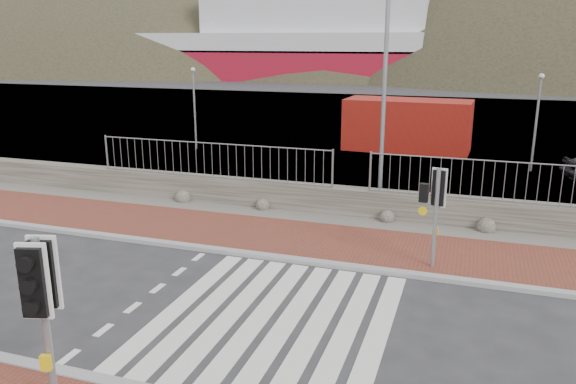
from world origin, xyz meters
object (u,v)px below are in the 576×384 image
(traffic_signal_near, at_px, (42,293))
(shipping_container, at_px, (407,125))
(streetlight, at_px, (389,73))
(ferry, at_px, (272,40))
(traffic_signal_far, at_px, (436,197))

(traffic_signal_near, distance_m, shipping_container, 23.13)
(streetlight, bearing_deg, traffic_signal_near, -79.55)
(ferry, height_order, streetlight, ferry)
(ferry, relative_size, traffic_signal_near, 17.13)
(traffic_signal_far, bearing_deg, streetlight, -58.21)
(ferry, distance_m, traffic_signal_far, 69.99)
(traffic_signal_near, bearing_deg, streetlight, 61.44)
(traffic_signal_near, relative_size, shipping_container, 0.47)
(ferry, bearing_deg, shipping_container, -62.96)
(traffic_signal_near, bearing_deg, ferry, 92.18)
(traffic_signal_far, relative_size, shipping_container, 0.42)
(streetlight, bearing_deg, traffic_signal_far, -43.08)
(ferry, height_order, traffic_signal_far, ferry)
(ferry, relative_size, shipping_container, 8.12)
(streetlight, height_order, shipping_container, streetlight)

